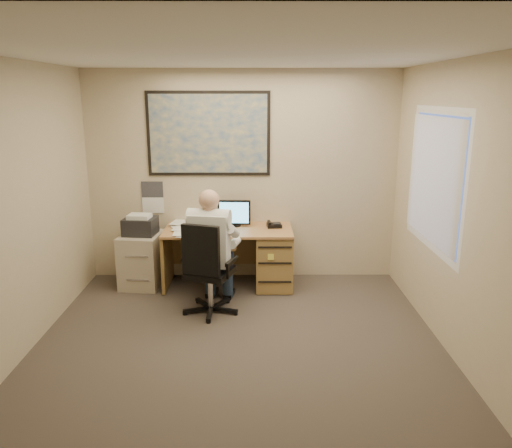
{
  "coord_description": "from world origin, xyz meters",
  "views": [
    {
      "loc": [
        0.16,
        -4.15,
        2.38
      ],
      "look_at": [
        0.18,
        1.3,
        0.96
      ],
      "focal_mm": 35.0,
      "sensor_mm": 36.0,
      "label": 1
    }
  ],
  "objects_px": {
    "filing_cabinet": "(142,255)",
    "person": "(210,252)",
    "office_chair": "(211,287)",
    "desk": "(254,252)"
  },
  "relations": [
    {
      "from": "filing_cabinet",
      "to": "person",
      "type": "relative_size",
      "value": 0.67
    },
    {
      "from": "filing_cabinet",
      "to": "office_chair",
      "type": "height_order",
      "value": "office_chair"
    },
    {
      "from": "filing_cabinet",
      "to": "person",
      "type": "bearing_deg",
      "value": -33.93
    },
    {
      "from": "office_chair",
      "to": "desk",
      "type": "bearing_deg",
      "value": 79.89
    },
    {
      "from": "desk",
      "to": "office_chair",
      "type": "relative_size",
      "value": 1.5
    },
    {
      "from": "desk",
      "to": "person",
      "type": "xyz_separation_m",
      "value": [
        -0.49,
        -0.8,
        0.26
      ]
    },
    {
      "from": "desk",
      "to": "person",
      "type": "height_order",
      "value": "person"
    },
    {
      "from": "desk",
      "to": "office_chair",
      "type": "distance_m",
      "value": 1.01
    },
    {
      "from": "desk",
      "to": "filing_cabinet",
      "type": "height_order",
      "value": "desk"
    },
    {
      "from": "desk",
      "to": "office_chair",
      "type": "xyz_separation_m",
      "value": [
        -0.48,
        -0.88,
        -0.13
      ]
    }
  ]
}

